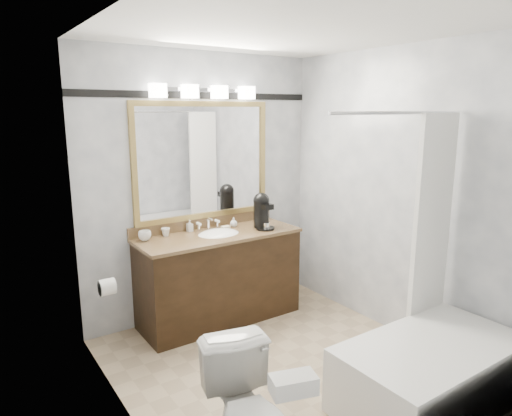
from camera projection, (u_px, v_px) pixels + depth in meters
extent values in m
cube|color=tan|center=(285.00, 367.00, 3.57)|extent=(2.40, 2.60, 0.01)
cube|color=white|center=(289.00, 28.00, 3.05)|extent=(2.40, 2.60, 0.01)
cube|color=silver|center=(203.00, 187.00, 4.37)|extent=(2.40, 0.01, 2.50)
cube|color=silver|center=(449.00, 258.00, 2.26)|extent=(2.40, 0.01, 2.50)
cube|color=silver|center=(123.00, 236.00, 2.65)|extent=(0.01, 2.60, 2.50)
cube|color=silver|center=(396.00, 194.00, 3.97)|extent=(0.01, 2.60, 2.50)
cube|color=black|center=(219.00, 278.00, 4.31)|extent=(1.50, 0.55, 0.82)
cube|color=#987448|center=(219.00, 235.00, 4.22)|extent=(1.53, 0.58, 0.03)
cube|color=#987448|center=(205.00, 223.00, 4.42)|extent=(1.53, 0.03, 0.10)
ellipsoid|color=white|center=(219.00, 237.00, 4.22)|extent=(0.44, 0.34, 0.14)
cube|color=#AB8F4D|center=(202.00, 104.00, 4.18)|extent=(1.40, 0.04, 0.05)
cube|color=#AB8F4D|center=(205.00, 215.00, 4.40)|extent=(1.40, 0.04, 0.05)
cube|color=#AB8F4D|center=(134.00, 166.00, 3.92)|extent=(0.05, 0.04, 1.00)
cube|color=#AB8F4D|center=(262.00, 157.00, 4.66)|extent=(0.05, 0.04, 1.00)
cube|color=white|center=(203.00, 161.00, 4.30)|extent=(1.30, 0.01, 1.00)
cube|color=silver|center=(202.00, 90.00, 4.15)|extent=(0.90, 0.05, 0.03)
cube|color=white|center=(158.00, 91.00, 3.87)|extent=(0.12, 0.12, 0.12)
cube|color=white|center=(190.00, 91.00, 4.03)|extent=(0.12, 0.12, 0.12)
cube|color=white|center=(219.00, 92.00, 4.20)|extent=(0.12, 0.12, 0.12)
cube|color=white|center=(247.00, 93.00, 4.36)|extent=(0.12, 0.12, 0.12)
cube|color=black|center=(201.00, 95.00, 4.18)|extent=(2.40, 0.01, 0.06)
cube|color=white|center=(431.00, 374.00, 3.07)|extent=(1.30, 0.72, 0.45)
cylinder|color=silver|center=(402.00, 113.00, 3.02)|extent=(1.30, 0.02, 0.02)
cube|color=white|center=(432.00, 218.00, 3.40)|extent=(0.40, 0.04, 1.55)
cylinder|color=white|center=(107.00, 287.00, 3.34)|extent=(0.11, 0.12, 0.12)
cube|color=white|center=(293.00, 384.00, 2.05)|extent=(0.23, 0.17, 0.09)
cylinder|color=black|center=(265.00, 228.00, 4.36)|extent=(0.18, 0.18, 0.02)
cylinder|color=black|center=(261.00, 214.00, 4.38)|extent=(0.15, 0.15, 0.26)
sphere|color=black|center=(261.00, 201.00, 4.35)|extent=(0.16, 0.16, 0.16)
cube|color=black|center=(267.00, 207.00, 4.30)|extent=(0.11, 0.11, 0.05)
cylinder|color=silver|center=(266.00, 226.00, 4.34)|extent=(0.06, 0.06, 0.06)
imported|color=white|center=(145.00, 236.00, 3.98)|extent=(0.14, 0.14, 0.09)
imported|color=white|center=(166.00, 232.00, 4.13)|extent=(0.09, 0.09, 0.07)
imported|color=white|center=(190.00, 226.00, 4.28)|extent=(0.05, 0.05, 0.11)
imported|color=white|center=(234.00, 222.00, 4.46)|extent=(0.09, 0.09, 0.09)
cube|color=beige|center=(226.00, 227.00, 4.39)|extent=(0.08, 0.05, 0.02)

